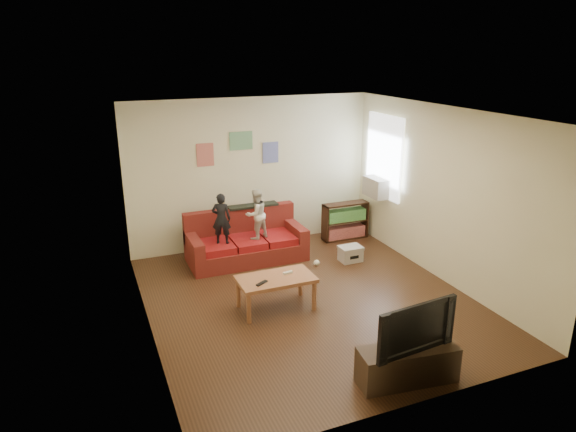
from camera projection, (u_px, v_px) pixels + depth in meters
name	position (u px, v px, depth m)	size (l,w,h in m)	color
room_shell	(310.00, 212.00, 7.07)	(4.52, 5.02, 2.72)	#462A19
sofa	(245.00, 243.00, 8.87)	(1.99, 0.91, 0.88)	maroon
child_a	(221.00, 219.00, 8.39)	(0.31, 0.20, 0.86)	black
child_b	(256.00, 214.00, 8.60)	(0.42, 0.33, 0.86)	silver
coffee_table	(276.00, 282.00, 7.13)	(1.06, 0.59, 0.48)	#A86844
remote	(262.00, 283.00, 6.91)	(0.19, 0.05, 0.02)	black
game_controller	(288.00, 273.00, 7.22)	(0.14, 0.04, 0.03)	white
bookshelf	(345.00, 223.00, 9.82)	(0.88, 0.27, 0.71)	black
window	(384.00, 156.00, 9.23)	(0.04, 1.08, 1.48)	white
ac_unit	(377.00, 187.00, 9.36)	(0.28, 0.55, 0.35)	#B7B2A3
artwork_left	(205.00, 155.00, 8.82)	(0.30, 0.01, 0.40)	#D87266
artwork_center	(241.00, 141.00, 8.99)	(0.42, 0.01, 0.32)	#72B27F
artwork_right	(270.00, 153.00, 9.27)	(0.30, 0.01, 0.38)	#727FCC
file_box	(350.00, 254.00, 8.82)	(0.38, 0.29, 0.26)	beige
tv_stand	(407.00, 365.00, 5.62)	(1.10, 0.37, 0.41)	#402E21
television	(411.00, 325.00, 5.46)	(1.00, 0.13, 0.58)	black
tissue	(317.00, 263.00, 8.66)	(0.10, 0.10, 0.10)	white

